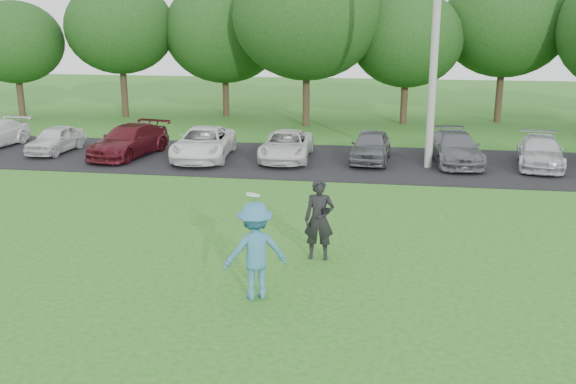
% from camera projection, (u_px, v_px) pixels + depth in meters
% --- Properties ---
extents(ground, '(100.00, 100.00, 0.00)m').
position_uv_depth(ground, '(259.00, 302.00, 12.49)').
color(ground, '#23641C').
rests_on(ground, ground).
extents(parking_lot, '(32.00, 6.50, 0.03)m').
position_uv_depth(parking_lot, '(327.00, 161.00, 24.88)').
color(parking_lot, black).
rests_on(parking_lot, ground).
extents(utility_pole, '(0.28, 0.28, 10.27)m').
position_uv_depth(utility_pole, '(436.00, 25.00, 22.50)').
color(utility_pole, '#9F9F9A').
rests_on(utility_pole, ground).
extents(frisbee_player, '(1.45, 1.19, 2.19)m').
position_uv_depth(frisbee_player, '(255.00, 251.00, 12.47)').
color(frisbee_player, teal).
rests_on(frisbee_player, ground).
extents(camera_bystander, '(0.70, 0.46, 1.88)m').
position_uv_depth(camera_bystander, '(319.00, 219.00, 14.56)').
color(camera_bystander, black).
rests_on(camera_bystander, ground).
extents(parked_cars, '(30.64, 5.13, 1.23)m').
position_uv_depth(parked_cars, '(328.00, 146.00, 24.72)').
color(parked_cars, white).
rests_on(parked_cars, parking_lot).
extents(tree_row, '(42.39, 9.85, 8.64)m').
position_uv_depth(tree_row, '(378.00, 28.00, 32.67)').
color(tree_row, '#38281C').
rests_on(tree_row, ground).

